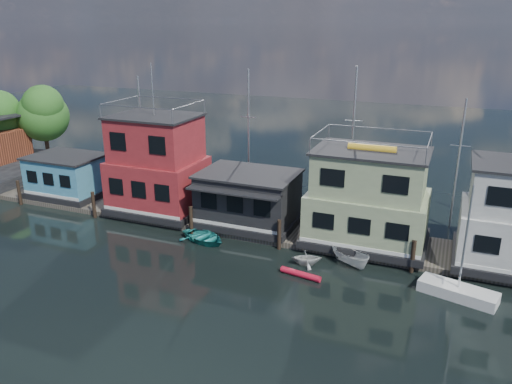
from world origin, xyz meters
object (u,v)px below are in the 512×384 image
at_px(houseboat_red, 158,166).
at_px(houseboat_dark, 248,198).
at_px(dinghy_teal, 204,237).
at_px(red_kayak, 301,274).
at_px(dinghy_white, 307,258).
at_px(day_sailer, 458,291).
at_px(houseboat_blue, 68,176).
at_px(houseboat_green, 368,199).
at_px(motorboat, 350,257).

bearing_deg(houseboat_red, houseboat_dark, -0.14).
xyz_separation_m(dinghy_teal, red_kayak, (8.10, -2.44, -0.19)).
relative_size(dinghy_white, day_sailer, 0.29).
bearing_deg(day_sailer, houseboat_blue, -173.68).
bearing_deg(dinghy_white, houseboat_red, 50.73).
xyz_separation_m(houseboat_green, red_kayak, (-2.88, -6.12, -3.35)).
height_order(houseboat_dark, motorboat, houseboat_dark).
distance_m(houseboat_green, motorboat, 4.53).
bearing_deg(dinghy_white, day_sailer, -115.53).
height_order(houseboat_green, red_kayak, houseboat_green).
relative_size(houseboat_blue, motorboat, 2.03).
relative_size(houseboat_blue, houseboat_dark, 0.86).
relative_size(houseboat_dark, houseboat_green, 0.88).
bearing_deg(houseboat_green, dinghy_white, -124.49).
height_order(dinghy_white, red_kayak, dinghy_white).
xyz_separation_m(motorboat, red_kayak, (-2.55, -2.69, -0.41)).
xyz_separation_m(houseboat_green, day_sailer, (6.29, -4.98, -3.14)).
xyz_separation_m(houseboat_green, dinghy_teal, (-10.98, -3.67, -3.16)).
distance_m(houseboat_blue, motorboat, 26.45).
xyz_separation_m(houseboat_blue, dinghy_white, (23.49, -4.38, -1.68)).
bearing_deg(houseboat_green, day_sailer, -38.36).
bearing_deg(houseboat_red, motorboat, -11.62).
xyz_separation_m(houseboat_dark, dinghy_white, (5.99, -4.37, -1.89)).
height_order(houseboat_red, motorboat, houseboat_red).
relative_size(houseboat_blue, houseboat_red, 0.54).
distance_m(houseboat_red, houseboat_green, 17.01).
distance_m(houseboat_red, red_kayak, 15.88).
relative_size(houseboat_dark, day_sailer, 1.08).
bearing_deg(motorboat, houseboat_blue, 116.47).
bearing_deg(houseboat_green, motorboat, -95.40).
bearing_deg(day_sailer, red_kayak, -157.98).
relative_size(houseboat_red, houseboat_dark, 1.60).
bearing_deg(houseboat_dark, houseboat_green, 0.12).
distance_m(dinghy_white, dinghy_teal, 8.00).
height_order(houseboat_red, dinghy_teal, houseboat_red).
xyz_separation_m(dinghy_white, dinghy_teal, (-7.96, 0.71, -0.14)).
bearing_deg(houseboat_dark, dinghy_white, -36.10).
height_order(houseboat_blue, dinghy_white, houseboat_blue).
height_order(houseboat_green, day_sailer, houseboat_green).
distance_m(houseboat_blue, houseboat_dark, 17.50).
bearing_deg(dinghy_white, houseboat_blue, 57.56).
bearing_deg(houseboat_green, red_kayak, -115.20).
distance_m(houseboat_red, day_sailer, 24.11).
bearing_deg(day_sailer, motorboat, -178.25).
height_order(houseboat_red, dinghy_white, houseboat_red).
bearing_deg(dinghy_white, dinghy_teal, 63.04).
bearing_deg(houseboat_red, dinghy_teal, -31.38).
xyz_separation_m(houseboat_blue, day_sailer, (32.79, -4.98, -1.80)).
distance_m(dinghy_white, red_kayak, 1.77).
xyz_separation_m(dinghy_white, red_kayak, (0.13, -1.73, -0.33)).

